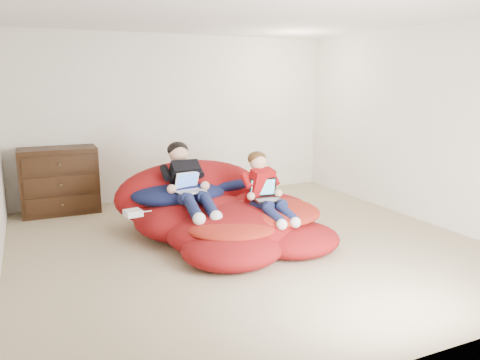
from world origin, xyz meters
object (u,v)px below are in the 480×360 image
(older_boy, at_px, (186,179))
(dresser, at_px, (60,181))
(laptop_white, at_px, (189,186))
(laptop_black, at_px, (266,194))
(beanbag_pile, at_px, (222,213))
(younger_boy, at_px, (265,187))

(older_boy, bearing_deg, dresser, 126.87)
(older_boy, bearing_deg, laptop_white, -90.00)
(dresser, height_order, laptop_black, dresser)
(dresser, height_order, older_boy, older_boy)
(laptop_white, bearing_deg, beanbag_pile, -4.64)
(older_boy, xyz_separation_m, laptop_black, (0.75, -0.55, -0.13))
(laptop_white, bearing_deg, dresser, 125.35)
(beanbag_pile, height_order, older_boy, older_boy)
(dresser, bearing_deg, laptop_white, -54.65)
(beanbag_pile, height_order, younger_boy, younger_boy)
(dresser, xyz_separation_m, laptop_black, (2.03, -2.26, 0.10))
(laptop_white, xyz_separation_m, laptop_black, (0.75, -0.45, -0.07))
(laptop_white, bearing_deg, older_boy, 90.00)
(dresser, distance_m, beanbag_pile, 2.50)
(dresser, bearing_deg, older_boy, -53.13)
(laptop_white, distance_m, laptop_black, 0.88)
(beanbag_pile, distance_m, laptop_white, 0.53)
(dresser, relative_size, beanbag_pile, 0.44)
(beanbag_pile, xyz_separation_m, older_boy, (-0.39, 0.13, 0.42))
(beanbag_pile, relative_size, younger_boy, 2.59)
(laptop_white, relative_size, laptop_black, 0.99)
(younger_boy, relative_size, laptop_black, 2.64)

